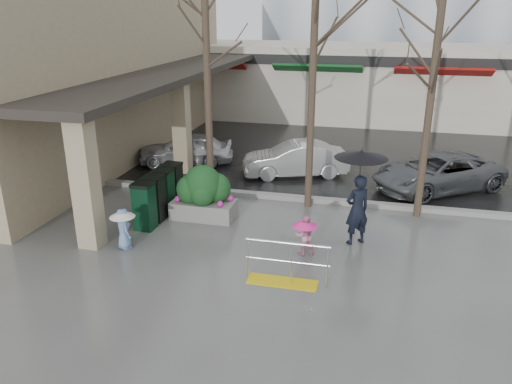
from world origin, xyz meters
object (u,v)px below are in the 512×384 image
at_px(tree_mideast, 437,48).
at_px(woman, 359,190).
at_px(tree_west, 206,36).
at_px(news_boxes, 159,194).
at_px(planter, 204,193).
at_px(car_b, 295,159).
at_px(car_a, 186,149).
at_px(child_blue, 123,225).
at_px(handrail, 285,268).
at_px(car_c, 438,172).
at_px(child_pink, 305,232).
at_px(tree_midwest, 314,32).

relative_size(tree_mideast, woman, 2.53).
bearing_deg(tree_west, news_boxes, -118.10).
height_order(planter, news_boxes, planter).
distance_m(woman, car_b, 5.89).
xyz_separation_m(car_a, car_b, (4.46, -0.43, 0.00)).
xyz_separation_m(child_blue, car_b, (3.30, 6.98, -0.03)).
bearing_deg(planter, child_blue, -118.77).
relative_size(handrail, planter, 1.02).
bearing_deg(tree_mideast, child_blue, -151.63).
relative_size(woman, car_c, 0.57).
xyz_separation_m(tree_mideast, news_boxes, (-7.48, -1.84, -4.18)).
distance_m(woman, child_pink, 1.77).
relative_size(child_pink, news_boxes, 0.43).
height_order(child_blue, car_b, car_b).
bearing_deg(car_c, handrail, -62.24).
xyz_separation_m(woman, child_pink, (-1.22, -0.95, -0.87)).
bearing_deg(tree_mideast, planter, -165.19).
relative_size(tree_west, news_boxes, 2.76).
bearing_deg(news_boxes, car_b, 57.19).
xyz_separation_m(child_blue, car_c, (8.27, 6.58, -0.03)).
xyz_separation_m(handrail, tree_midwest, (-0.16, 4.80, 4.86)).
bearing_deg(handrail, woman, 59.89).
xyz_separation_m(tree_west, news_boxes, (-0.98, -1.84, -4.40)).
height_order(tree_midwest, car_c, tree_midwest).
distance_m(car_a, car_b, 4.48).
bearing_deg(child_blue, planter, -76.44).
bearing_deg(car_a, car_c, 69.88).
relative_size(tree_midwest, car_b, 1.83).
bearing_deg(car_b, handrail, -11.95).
relative_size(tree_mideast, car_c, 1.43).
relative_size(car_b, car_c, 0.84).
height_order(tree_midwest, child_blue, tree_midwest).
bearing_deg(tree_mideast, news_boxes, -166.19).
height_order(planter, car_b, planter).
bearing_deg(woman, child_pink, 2.19).
bearing_deg(woman, child_blue, -19.39).
bearing_deg(child_pink, car_b, -99.30).
distance_m(tree_mideast, woman, 4.45).
xyz_separation_m(tree_midwest, child_blue, (-4.20, -4.05, -4.57)).
relative_size(child_pink, planter, 0.57).
height_order(woman, planter, woman).
bearing_deg(planter, car_a, 116.49).
bearing_deg(handrail, tree_midwest, 91.91).
height_order(child_pink, child_blue, child_blue).
distance_m(handrail, child_blue, 4.43).
bearing_deg(child_pink, planter, -47.98).
bearing_deg(car_c, child_blue, -85.66).
bearing_deg(car_c, woman, -61.17).
distance_m(handrail, news_boxes, 5.26).
height_order(tree_mideast, car_a, tree_mideast).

